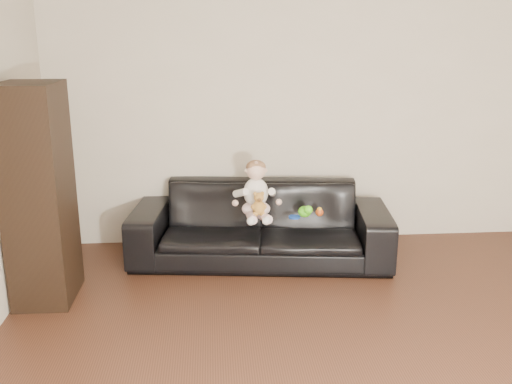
{
  "coord_description": "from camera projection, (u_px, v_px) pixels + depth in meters",
  "views": [
    {
      "loc": [
        -0.99,
        -2.59,
        2.01
      ],
      "look_at": [
        -0.61,
        2.14,
        0.66
      ],
      "focal_mm": 40.0,
      "sensor_mm": 36.0,
      "label": 1
    }
  ],
  "objects": [
    {
      "name": "sofa",
      "position": [
        260.0,
        223.0,
        5.13
      ],
      "size": [
        2.38,
        1.16,
        0.67
      ],
      "primitive_type": "imported",
      "rotation": [
        0.0,
        0.0,
        -0.12
      ],
      "color": "black",
      "rests_on": "floor"
    },
    {
      "name": "shelf_item",
      "position": [
        37.0,
        146.0,
        4.14
      ],
      "size": [
        0.18,
        0.25,
        0.28
      ],
      "primitive_type": "cube",
      "rotation": [
        0.0,
        0.0,
        -0.01
      ],
      "color": "silver",
      "rests_on": "cabinet"
    },
    {
      "name": "baby",
      "position": [
        256.0,
        192.0,
        4.92
      ],
      "size": [
        0.37,
        0.44,
        0.5
      ],
      "rotation": [
        0.0,
        0.0,
        0.2
      ],
      "color": "#F7D1D1",
      "rests_on": "sofa"
    },
    {
      "name": "toy_blue_disc",
      "position": [
        294.0,
        217.0,
        4.95
      ],
      "size": [
        0.12,
        0.12,
        0.01
      ],
      "primitive_type": "cylinder",
      "rotation": [
        0.0,
        0.0,
        -0.19
      ],
      "color": "blue",
      "rests_on": "sofa"
    },
    {
      "name": "cabinet",
      "position": [
        39.0,
        195.0,
        4.24
      ],
      "size": [
        0.42,
        0.57,
        1.66
      ],
      "primitive_type": "cube",
      "rotation": [
        0.0,
        0.0,
        -0.01
      ],
      "color": "black",
      "rests_on": "floor"
    },
    {
      "name": "teddy_bear",
      "position": [
        259.0,
        204.0,
        4.79
      ],
      "size": [
        0.12,
        0.12,
        0.2
      ],
      "rotation": [
        0.0,
        0.0,
        -0.05
      ],
      "color": "#AD7A31",
      "rests_on": "sofa"
    },
    {
      "name": "wall_back",
      "position": [
        315.0,
        108.0,
        5.39
      ],
      "size": [
        5.0,
        0.0,
        5.0
      ],
      "primitive_type": "plane",
      "rotation": [
        1.57,
        0.0,
        0.0
      ],
      "color": "beige",
      "rests_on": "ground"
    },
    {
      "name": "toy_green",
      "position": [
        304.0,
        212.0,
        4.96
      ],
      "size": [
        0.15,
        0.16,
        0.09
      ],
      "primitive_type": "ellipsoid",
      "rotation": [
        0.0,
        0.0,
        -0.28
      ],
      "color": "#55E21A",
      "rests_on": "sofa"
    },
    {
      "name": "toy_rattle",
      "position": [
        319.0,
        212.0,
        4.98
      ],
      "size": [
        0.09,
        0.09,
        0.07
      ],
      "primitive_type": "sphere",
      "rotation": [
        0.0,
        0.0,
        0.43
      ],
      "color": "#C54717",
      "rests_on": "sofa"
    }
  ]
}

